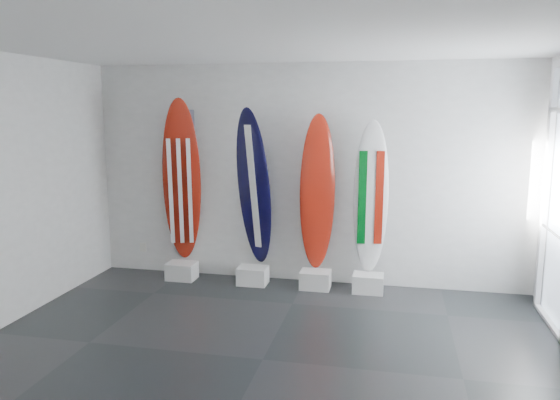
% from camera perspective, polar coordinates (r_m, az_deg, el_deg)
% --- Properties ---
extents(floor, '(6.00, 6.00, 0.00)m').
position_cam_1_polar(floor, '(5.43, -1.84, -16.53)').
color(floor, black).
rests_on(floor, ground).
extents(ceiling, '(6.00, 6.00, 0.00)m').
position_cam_1_polar(ceiling, '(4.91, -2.04, 16.75)').
color(ceiling, white).
rests_on(ceiling, wall_back).
extents(wall_back, '(6.00, 0.00, 6.00)m').
position_cam_1_polar(wall_back, '(7.37, 2.75, 2.68)').
color(wall_back, silver).
rests_on(wall_back, ground).
extents(wall_front, '(6.00, 0.00, 6.00)m').
position_cam_1_polar(wall_front, '(2.67, -15.19, -10.26)').
color(wall_front, silver).
rests_on(wall_front, ground).
extents(display_block_usa, '(0.40, 0.30, 0.24)m').
position_cam_1_polar(display_block_usa, '(7.82, -10.35, -7.40)').
color(display_block_usa, white).
rests_on(display_block_usa, floor).
extents(surfboard_usa, '(0.63, 0.57, 2.31)m').
position_cam_1_polar(surfboard_usa, '(7.65, -10.35, 1.96)').
color(surfboard_usa, maroon).
rests_on(surfboard_usa, display_block_usa).
extents(display_block_navy, '(0.40, 0.30, 0.24)m').
position_cam_1_polar(display_block_navy, '(7.50, -2.90, -8.00)').
color(display_block_navy, white).
rests_on(display_block_navy, floor).
extents(surfboard_navy, '(0.59, 0.55, 2.19)m').
position_cam_1_polar(surfboard_navy, '(7.32, -2.78, 1.27)').
color(surfboard_navy, black).
rests_on(surfboard_navy, display_block_navy).
extents(display_block_swiss, '(0.40, 0.30, 0.24)m').
position_cam_1_polar(display_block_swiss, '(7.34, 3.76, -8.42)').
color(display_block_swiss, white).
rests_on(display_block_swiss, floor).
extents(surfboard_swiss, '(0.51, 0.32, 2.10)m').
position_cam_1_polar(surfboard_swiss, '(7.16, 3.98, 0.74)').
color(surfboard_swiss, maroon).
rests_on(surfboard_swiss, display_block_swiss).
extents(display_block_italy, '(0.40, 0.30, 0.24)m').
position_cam_1_polar(display_block_italy, '(7.27, 9.31, -8.69)').
color(display_block_italy, white).
rests_on(display_block_italy, floor).
extents(surfboard_italy, '(0.48, 0.24, 2.02)m').
position_cam_1_polar(surfboard_italy, '(7.10, 9.60, 0.24)').
color(surfboard_italy, silver).
rests_on(surfboard_italy, display_block_italy).
extents(wall_outlet, '(0.09, 0.02, 0.13)m').
position_cam_1_polar(wall_outlet, '(8.32, -14.29, -4.87)').
color(wall_outlet, silver).
rests_on(wall_outlet, wall_back).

